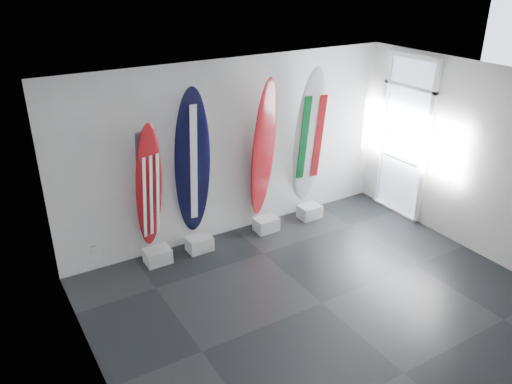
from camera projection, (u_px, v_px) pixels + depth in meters
floor at (322, 303)px, 7.11m from camera, size 6.00×6.00×0.00m
ceiling at (336, 90)px, 5.86m from camera, size 6.00×6.00×0.00m
wall_back at (233, 150)px, 8.43m from camera, size 6.00×0.00×6.00m
wall_front at (504, 313)px, 4.55m from camera, size 6.00×0.00×6.00m
wall_left at (91, 276)px, 5.07m from camera, size 0.00×5.00×5.00m
wall_right at (481, 162)px, 7.90m from camera, size 0.00×5.00×5.00m
display_block_usa at (158, 256)px, 8.02m from camera, size 0.40×0.30×0.24m
surfboard_usa at (149, 187)px, 7.62m from camera, size 0.53×0.42×2.06m
display_block_navy at (199, 244)px, 8.36m from camera, size 0.40×0.30×0.24m
surfboard_navy at (193, 164)px, 7.87m from camera, size 0.63×0.50×2.51m
display_block_swiss at (266, 224)px, 8.97m from camera, size 0.40×0.30×0.24m
surfboard_swiss at (264, 150)px, 8.49m from camera, size 0.64×0.50×2.48m
display_block_italy at (310, 212)px, 9.42m from camera, size 0.40×0.30×0.24m
surfboard_italy at (310, 138)px, 8.92m from camera, size 0.68×0.61×2.58m
wall_outlet at (94, 250)px, 7.74m from camera, size 0.09×0.02×0.13m
glass_door at (404, 140)px, 9.13m from camera, size 0.12×1.16×2.85m
balcony at (446, 173)px, 10.14m from camera, size 2.80×2.20×1.20m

